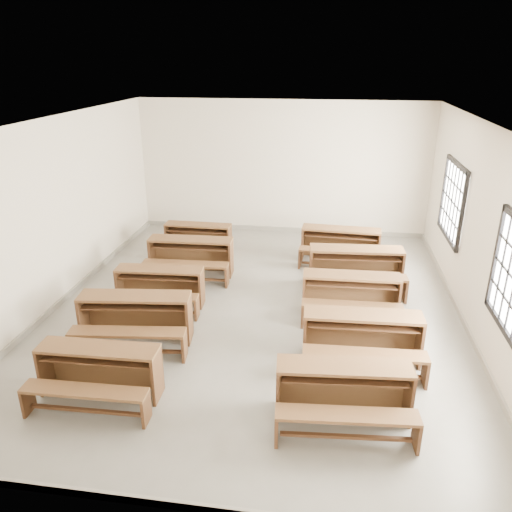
# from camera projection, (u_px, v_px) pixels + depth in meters

# --- Properties ---
(room) EXTENTS (8.50, 8.50, 3.20)m
(room) POSITION_uv_depth(u_px,v_px,m) (262.00, 190.00, 7.94)
(room) COLOR slate
(room) RESTS_ON ground
(desk_set_0) EXTENTS (1.57, 0.84, 0.70)m
(desk_set_0) POSITION_uv_depth(u_px,v_px,m) (98.00, 369.00, 6.38)
(desk_set_0) COLOR brown
(desk_set_0) RESTS_ON ground
(desk_set_1) EXTENTS (1.78, 1.07, 0.76)m
(desk_set_1) POSITION_uv_depth(u_px,v_px,m) (135.00, 315.00, 7.62)
(desk_set_1) COLOR brown
(desk_set_1) RESTS_ON ground
(desk_set_2) EXTENTS (1.57, 0.88, 0.69)m
(desk_set_2) POSITION_uv_depth(u_px,v_px,m) (159.00, 284.00, 8.75)
(desk_set_2) COLOR brown
(desk_set_2) RESTS_ON ground
(desk_set_3) EXTENTS (1.70, 0.93, 0.75)m
(desk_set_3) POSITION_uv_depth(u_px,v_px,m) (190.00, 254.00, 9.98)
(desk_set_3) COLOR brown
(desk_set_3) RESTS_ON ground
(desk_set_4) EXTENTS (1.48, 0.78, 0.66)m
(desk_set_4) POSITION_uv_depth(u_px,v_px,m) (198.00, 236.00, 11.11)
(desk_set_4) COLOR brown
(desk_set_4) RESTS_ON ground
(desk_set_5) EXTENTS (1.68, 0.97, 0.73)m
(desk_set_5) POSITION_uv_depth(u_px,v_px,m) (344.00, 389.00, 5.97)
(desk_set_5) COLOR brown
(desk_set_5) RESTS_ON ground
(desk_set_6) EXTENTS (1.70, 0.93, 0.75)m
(desk_set_6) POSITION_uv_depth(u_px,v_px,m) (362.00, 335.00, 7.09)
(desk_set_6) COLOR brown
(desk_set_6) RESTS_ON ground
(desk_set_7) EXTENTS (1.64, 0.88, 0.73)m
(desk_set_7) POSITION_uv_depth(u_px,v_px,m) (351.00, 292.00, 8.40)
(desk_set_7) COLOR brown
(desk_set_7) RESTS_ON ground
(desk_set_8) EXTENTS (1.79, 1.01, 0.78)m
(desk_set_8) POSITION_uv_depth(u_px,v_px,m) (356.00, 265.00, 9.40)
(desk_set_8) COLOR brown
(desk_set_8) RESTS_ON ground
(desk_set_9) EXTENTS (1.69, 0.95, 0.74)m
(desk_set_9) POSITION_uv_depth(u_px,v_px,m) (340.00, 243.00, 10.59)
(desk_set_9) COLOR brown
(desk_set_9) RESTS_ON ground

